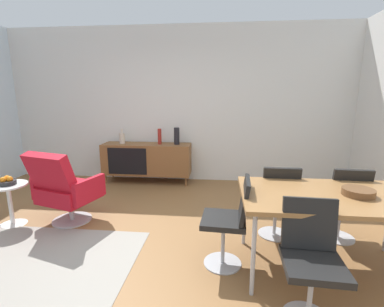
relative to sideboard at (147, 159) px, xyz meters
name	(u,v)px	position (x,y,z in m)	size (l,w,h in m)	color
ground_plane	(139,252)	(0.52, -2.30, -0.44)	(8.32, 8.32, 0.00)	olive
wall_back	(177,105)	(0.52, 0.30, 0.96)	(6.80, 0.12, 2.80)	silver
sideboard	(147,159)	(0.00, 0.00, 0.00)	(1.60, 0.45, 0.72)	brown
vase_cobalt	(177,136)	(0.56, 0.00, 0.43)	(0.10, 0.10, 0.30)	black
vase_sculptural_dark	(122,138)	(-0.45, 0.00, 0.38)	(0.10, 0.10, 0.26)	beige
vase_ceramic_small	(160,136)	(0.25, 0.00, 0.42)	(0.07, 0.07, 0.28)	maroon
dining_table	(334,199)	(2.32, -2.41, 0.26)	(1.60, 0.90, 0.74)	olive
wooden_bowl_on_table	(358,192)	(2.51, -2.42, 0.33)	(0.26, 0.26, 0.06)	brown
dining_chair_back_left	(278,198)	(1.97, -1.85, 0.03)	(0.40, 0.43, 0.86)	black
dining_chair_back_right	(344,201)	(2.67, -1.85, 0.03)	(0.41, 0.43, 0.86)	black
dining_chair_near_window	(230,219)	(1.44, -2.41, 0.03)	(0.45, 0.42, 0.86)	black
dining_chair_front_left	(311,257)	(1.98, -2.96, 0.03)	(0.42, 0.44, 0.86)	black
lounge_chair_red	(64,188)	(-0.57, -1.74, 0.03)	(0.83, 0.80, 0.95)	red
side_table_round	(10,200)	(-1.23, -1.85, -0.12)	(0.44, 0.44, 0.52)	white
fruit_bowl	(7,181)	(-1.23, -1.85, 0.12)	(0.20, 0.20, 0.11)	#262628
area_rug	(7,273)	(-0.57, -2.75, -0.44)	(2.20, 1.70, 0.01)	gray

